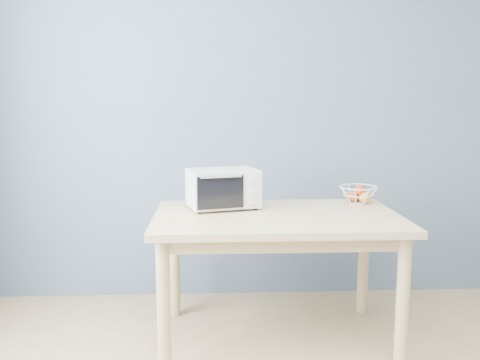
{
  "coord_description": "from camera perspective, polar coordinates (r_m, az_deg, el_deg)",
  "views": [
    {
      "loc": [
        -0.39,
        -1.49,
        1.39
      ],
      "look_at": [
        -0.24,
        1.62,
        0.93
      ],
      "focal_mm": 40.0,
      "sensor_mm": 36.0,
      "label": 1
    }
  ],
  "objects": [
    {
      "name": "room",
      "position": [
        1.55,
        11.94,
        4.74
      ],
      "size": [
        4.01,
        4.51,
        2.61
      ],
      "color": "tan",
      "rests_on": "ground"
    },
    {
      "name": "toaster_oven",
      "position": [
        3.2,
        -2.09,
        -0.87
      ],
      "size": [
        0.46,
        0.38,
        0.24
      ],
      "rotation": [
        0.0,
        0.0,
        0.26
      ],
      "color": "silver",
      "rests_on": "dining_table"
    },
    {
      "name": "fruit_basket",
      "position": [
        3.45,
        12.5,
        -1.46
      ],
      "size": [
        0.3,
        0.3,
        0.12
      ],
      "rotation": [
        0.0,
        0.0,
        0.33
      ],
      "color": "silver",
      "rests_on": "dining_table"
    },
    {
      "name": "dining_table",
      "position": [
        3.09,
        3.94,
        -5.48
      ],
      "size": [
        1.4,
        0.9,
        0.75
      ],
      "color": "tan",
      "rests_on": "ground"
    }
  ]
}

